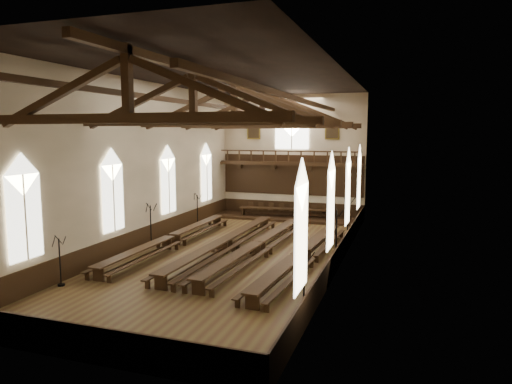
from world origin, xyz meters
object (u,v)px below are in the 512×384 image
Objects in this scene: candelabrum_left_far at (198,216)px; candelabrum_right_near at (304,293)px; refectory_row_d at (303,254)px; candelabrum_left_mid at (151,233)px; dais at (284,218)px; candelabrum_right_far at (348,226)px; refectory_row_b at (225,242)px; refectory_row_a at (171,238)px; refectory_row_c at (258,245)px; candelabrum_left_near at (60,271)px; candelabrum_right_mid at (336,242)px; high_table at (284,210)px.

candelabrum_left_far is 1.04× the size of candelabrum_right_near.
refectory_row_d is 9.68m from candelabrum_left_mid.
dais is at bearing 41.99° from candelabrum_left_far.
candelabrum_right_far reaches higher than candelabrum_right_near.
refectory_row_b is 1.03× the size of refectory_row_d.
refectory_row_b is 9.67m from candelabrum_right_near.
refectory_row_d is at bearing -36.54° from candelabrum_left_far.
candelabrum_right_far is at bearing 30.48° from refectory_row_a.
refectory_row_c is at bearing -42.29° from candelabrum_left_far.
candelabrum_left_near is (-9.65, -6.95, 0.16)m from refectory_row_d.
refectory_row_c is 10.43m from candelabrum_left_near.
refectory_row_b is at bearing 3.91° from candelabrum_left_mid.
candelabrum_right_mid reaches higher than refectory_row_c.
candelabrum_left_far is (0.00, 6.44, -0.06)m from candelabrum_left_mid.
candelabrum_left_near reaches higher than high_table.
refectory_row_d is 6.23× the size of candelabrum_left_near.
candelabrum_left_far is at bearing 178.02° from candelabrum_right_far.
candelabrum_left_far reaches higher than dais.
high_table is 19.68m from candelabrum_left_near.
candelabrum_left_mid is at bearing -151.38° from candelabrum_right_far.
dais is 0.68m from high_table.
candelabrum_right_near reaches higher than refectory_row_d.
refectory_row_d is 5.06× the size of candelabrum_right_mid.
refectory_row_b is 5.29× the size of candelabrum_right_far.
candelabrum_left_far is at bearing 90.00° from candelabrum_left_mid.
high_table is 3.10× the size of candelabrum_right_near.
high_table is at bearing 74.15° from candelabrum_left_near.
refectory_row_d is 6.93m from candelabrum_right_far.
candelabrum_right_far is at bearing 77.88° from refectory_row_d.
candelabrum_left_far is 11.11m from candelabrum_right_far.
candelabrum_right_far is (5.72, -5.22, 0.08)m from high_table.
candelabrum_right_far is at bearing 90.00° from candelabrum_right_near.
candelabrum_left_near is (-5.38, -18.94, -0.07)m from high_table.
candelabrum_left_near is 11.12m from candelabrum_right_near.
candelabrum_left_mid is at bearing -177.94° from refectory_row_c.
refectory_row_b is 10.98m from dais.
refectory_row_a is 11.77m from dais.
candelabrum_left_mid is at bearing 175.80° from refectory_row_d.
candelabrum_right_near is (5.72, -18.26, -0.05)m from high_table.
candelabrum_left_far is 0.87× the size of candelabrum_right_mid.
high_table is 2.59× the size of candelabrum_right_mid.
candelabrum_right_far is (6.34, 5.73, 0.27)m from refectory_row_b.
candelabrum_left_near is (-6.81, -7.90, 0.13)m from refectory_row_c.
candelabrum_left_near is at bearing -176.53° from candelabrum_right_near.
candelabrum_right_far is at bearing 90.00° from candelabrum_right_mid.
candelabrum_left_far reaches higher than candelabrum_right_near.
refectory_row_a is 5.80× the size of candelabrum_left_far.
high_table is at bearing 41.99° from candelabrum_left_far.
candelabrum_left_near reaches higher than refectory_row_b.
refectory_row_d is at bearing -18.57° from refectory_row_c.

